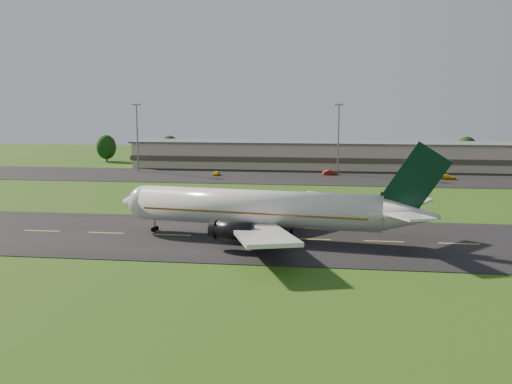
# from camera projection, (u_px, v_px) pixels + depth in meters

# --- Properties ---
(ground) EXTENTS (360.00, 360.00, 0.00)m
(ground) POSITION_uv_depth(u_px,v_px,m) (311.00, 240.00, 87.89)
(ground) COLOR #1F4511
(ground) RESTS_ON ground
(taxiway) EXTENTS (220.00, 30.00, 0.10)m
(taxiway) POSITION_uv_depth(u_px,v_px,m) (311.00, 239.00, 87.88)
(taxiway) COLOR black
(taxiway) RESTS_ON ground
(apron) EXTENTS (260.00, 30.00, 0.10)m
(apron) POSITION_uv_depth(u_px,v_px,m) (320.00, 178.00, 158.38)
(apron) COLOR black
(apron) RESTS_ON ground
(airliner) EXTENTS (51.15, 41.81, 15.57)m
(airliner) POSITION_uv_depth(u_px,v_px,m) (263.00, 209.00, 87.98)
(airliner) COLOR silver
(airliner) RESTS_ON ground
(terminal) EXTENTS (145.00, 16.00, 8.40)m
(terminal) POSITION_uv_depth(u_px,v_px,m) (342.00, 156.00, 180.63)
(terminal) COLOR #BBA88F
(terminal) RESTS_ON ground
(light_mast_west) EXTENTS (2.40, 1.20, 20.35)m
(light_mast_west) POSITION_uv_depth(u_px,v_px,m) (137.00, 129.00, 171.17)
(light_mast_west) COLOR gray
(light_mast_west) RESTS_ON ground
(light_mast_centre) EXTENTS (2.40, 1.20, 20.35)m
(light_mast_centre) POSITION_uv_depth(u_px,v_px,m) (339.00, 131.00, 163.57)
(light_mast_centre) COLOR gray
(light_mast_centre) RESTS_ON ground
(tree_line) EXTENTS (199.79, 9.27, 9.80)m
(tree_line) POSITION_uv_depth(u_px,v_px,m) (414.00, 151.00, 186.97)
(tree_line) COLOR black
(tree_line) RESTS_ON ground
(service_vehicle_a) EXTENTS (1.98, 3.65, 1.18)m
(service_vehicle_a) POSITION_uv_depth(u_px,v_px,m) (216.00, 173.00, 163.03)
(service_vehicle_a) COLOR yellow
(service_vehicle_a) RESTS_ON apron
(service_vehicle_b) EXTENTS (4.43, 2.60, 1.38)m
(service_vehicle_b) POSITION_uv_depth(u_px,v_px,m) (330.00, 172.00, 164.01)
(service_vehicle_b) COLOR maroon
(service_vehicle_b) RESTS_ON apron
(service_vehicle_c) EXTENTS (3.81, 4.99, 1.26)m
(service_vehicle_c) POSITION_uv_depth(u_px,v_px,m) (424.00, 177.00, 155.15)
(service_vehicle_c) COLOR silver
(service_vehicle_c) RESTS_ON apron
(service_vehicle_d) EXTENTS (4.83, 2.72, 1.32)m
(service_vehicle_d) POSITION_uv_depth(u_px,v_px,m) (448.00, 177.00, 154.63)
(service_vehicle_d) COLOR #DBB80C
(service_vehicle_d) RESTS_ON apron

